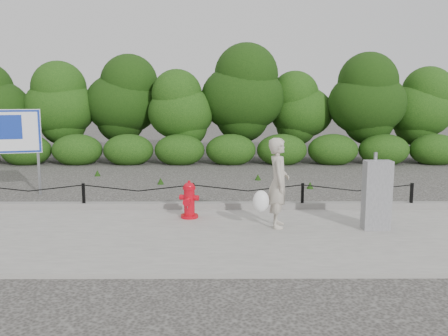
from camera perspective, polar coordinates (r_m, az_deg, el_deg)
ground at (r=10.94m, az=-3.72°, el=-5.34°), size 90.00×90.00×0.00m
sidewalk at (r=9.01m, az=-4.49°, el=-8.18°), size 14.00×4.00×0.08m
curb at (r=10.96m, az=-3.71°, el=-4.52°), size 14.00×0.22×0.14m
chain_barrier at (r=10.84m, az=-3.74°, el=-3.00°), size 10.06×0.06×0.60m
treeline at (r=19.56m, az=-1.52°, el=8.08°), size 20.11×3.52×4.65m
fire_hydrant at (r=10.08m, az=-4.22°, el=-3.88°), size 0.45×0.46×0.80m
pedestrian at (r=9.32m, az=6.43°, el=-1.92°), size 0.75×0.68×1.77m
utility_cabinet at (r=9.61m, az=17.89°, el=-3.12°), size 0.52×0.37×1.48m
advertising_sign at (r=13.60m, az=-24.15°, el=3.60°), size 1.40×0.47×2.30m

